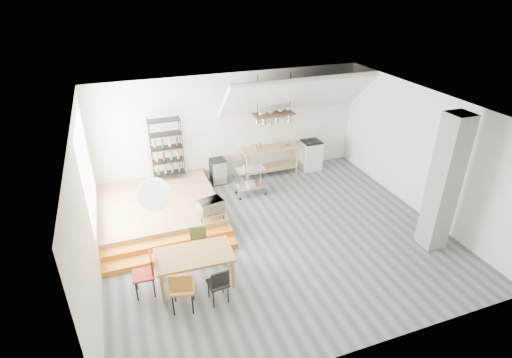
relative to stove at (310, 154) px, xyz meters
name	(u,v)px	position (x,y,z in m)	size (l,w,h in m)	color
floor	(276,236)	(-2.50, -3.16, -0.48)	(8.00, 8.00, 0.00)	#495355
wall_back	(232,127)	(-2.50, 0.34, 1.12)	(8.00, 0.04, 3.20)	silver
wall_left	(87,210)	(-6.50, -3.16, 1.12)	(0.04, 7.00, 3.20)	silver
wall_right	(423,153)	(1.50, -3.16, 1.12)	(0.04, 7.00, 3.20)	silver
ceiling	(280,109)	(-2.50, -3.16, 2.72)	(8.00, 7.00, 0.02)	white
slope_ceiling	(297,95)	(-0.70, -0.26, 2.07)	(4.40, 1.80, 0.15)	white
window_pane	(87,169)	(-6.48, -1.66, 1.32)	(0.02, 2.50, 2.20)	white
platform	(159,207)	(-5.00, -1.16, -0.28)	(3.00, 3.00, 0.40)	olive
step_lower	(172,255)	(-5.00, -3.11, -0.41)	(3.00, 0.35, 0.13)	orange
step_upper	(169,244)	(-5.00, -2.76, -0.35)	(3.00, 0.35, 0.27)	orange
concrete_column	(444,184)	(0.80, -4.66, 1.12)	(0.50, 0.50, 3.20)	gray
kitchen_counter	(270,156)	(-1.40, -0.01, 0.15)	(1.80, 0.60, 0.91)	olive
stove	(310,154)	(0.00, 0.00, 0.00)	(0.60, 0.60, 1.18)	white
pot_rack	(275,117)	(-1.37, -0.23, 1.50)	(1.20, 0.50, 1.43)	#402819
wire_shelving	(167,148)	(-4.50, 0.04, 0.85)	(0.88, 0.38, 1.80)	black
microwave_shelf	(211,212)	(-3.90, -2.41, 0.07)	(0.60, 0.40, 0.16)	olive
paper_lantern	(154,194)	(-5.26, -4.05, 1.72)	(0.60, 0.60, 0.60)	white
dining_table	(194,257)	(-4.67, -4.08, 0.17)	(1.57, 0.93, 0.73)	olive
chair_mustard	(182,287)	(-5.05, -4.76, 0.09)	(0.53, 0.53, 0.96)	#BD7620
chair_black	(219,283)	(-4.35, -4.78, 0.00)	(0.40, 0.40, 0.81)	black
chair_olive	(199,242)	(-4.43, -3.40, 0.01)	(0.45, 0.45, 0.82)	brown
chair_red	(147,271)	(-5.59, -4.03, 0.05)	(0.43, 0.43, 0.90)	#A51C17
rolling_cart	(251,178)	(-2.39, -1.00, 0.04)	(0.83, 0.47, 0.81)	silver
mini_fridge	(218,171)	(-3.06, 0.04, -0.11)	(0.44, 0.44, 0.75)	black
microwave	(211,206)	(-3.90, -2.41, 0.24)	(0.57, 0.39, 0.32)	beige
bowl	(281,146)	(-1.05, -0.06, 0.46)	(0.23, 0.23, 0.06)	silver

